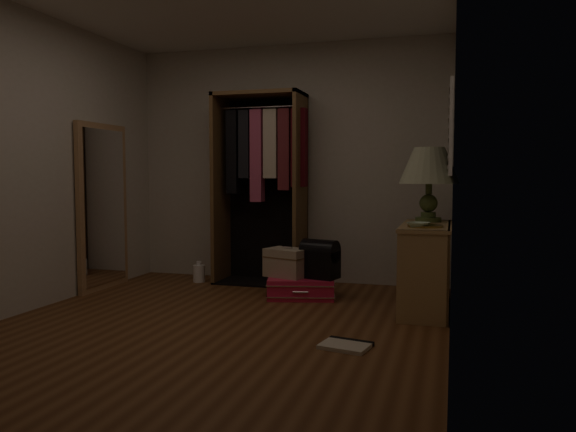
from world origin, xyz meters
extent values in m
plane|color=#593319|center=(0.00, 0.00, 0.00)|extent=(4.00, 4.00, 0.00)
cube|color=beige|center=(0.00, 2.00, 1.30)|extent=(3.50, 0.02, 2.60)
cube|color=beige|center=(0.00, -2.00, 1.30)|extent=(3.50, 0.02, 2.60)
cube|color=beige|center=(1.75, 0.00, 1.30)|extent=(0.02, 4.00, 2.60)
cube|color=beige|center=(-1.75, 0.00, 1.30)|extent=(0.02, 4.00, 2.60)
cube|color=white|center=(1.73, 1.00, 1.55)|extent=(0.03, 0.96, 0.76)
cube|color=black|center=(1.73, 1.00, 1.55)|extent=(0.03, 0.90, 0.70)
cube|color=silver|center=(1.71, 1.00, 1.24)|extent=(0.01, 0.88, 0.02)
cube|color=silver|center=(1.71, 1.00, 1.32)|extent=(0.01, 0.88, 0.02)
cube|color=silver|center=(1.71, 1.00, 1.39)|extent=(0.01, 0.88, 0.02)
cube|color=silver|center=(1.71, 1.00, 1.47)|extent=(0.01, 0.88, 0.02)
cube|color=silver|center=(1.71, 1.00, 1.55)|extent=(0.01, 0.88, 0.02)
cube|color=silver|center=(1.71, 1.00, 1.63)|extent=(0.01, 0.88, 0.02)
cube|color=silver|center=(1.71, 1.00, 1.71)|extent=(0.01, 0.88, 0.02)
cube|color=silver|center=(1.71, 1.00, 1.78)|extent=(0.01, 0.88, 0.02)
cube|color=silver|center=(1.71, 1.00, 1.86)|extent=(0.01, 0.88, 0.02)
cube|color=#A68050|center=(1.54, 0.46, 0.38)|extent=(0.40, 0.03, 0.75)
cube|color=#A68050|center=(1.54, 1.54, 0.38)|extent=(0.40, 0.03, 0.75)
cube|color=#A68050|center=(1.54, 1.00, 0.06)|extent=(0.40, 1.04, 0.03)
cube|color=#A68050|center=(1.54, 1.00, 0.57)|extent=(0.40, 1.04, 0.03)
cube|color=#A68050|center=(1.54, 1.00, 0.73)|extent=(0.42, 1.12, 0.03)
cube|color=brown|center=(1.73, 1.00, 0.38)|extent=(0.02, 1.10, 0.75)
cube|color=#A68050|center=(1.53, 1.33, 0.65)|extent=(0.36, 0.38, 0.13)
cube|color=gray|center=(1.46, 0.53, 0.22)|extent=(0.19, 0.05, 0.28)
cube|color=#4C3833|center=(1.47, 0.58, 0.22)|extent=(0.21, 0.03, 0.29)
cube|color=#B7AD99|center=(1.46, 0.63, 0.21)|extent=(0.18, 0.05, 0.27)
cube|color=brown|center=(1.47, 0.68, 0.19)|extent=(0.20, 0.04, 0.22)
cube|color=#3F4C59|center=(1.48, 0.72, 0.19)|extent=(0.22, 0.04, 0.23)
cube|color=gray|center=(1.47, 0.77, 0.20)|extent=(0.19, 0.05, 0.26)
cube|color=#59594C|center=(1.45, 0.82, 0.20)|extent=(0.15, 0.03, 0.24)
cube|color=#B2724C|center=(1.47, 0.86, 0.22)|extent=(0.20, 0.03, 0.29)
cube|color=beige|center=(1.48, 0.91, 0.22)|extent=(0.21, 0.04, 0.28)
cube|color=#332D38|center=(1.46, 0.96, 0.22)|extent=(0.18, 0.04, 0.29)
cube|color=gray|center=(1.46, 1.00, 0.21)|extent=(0.18, 0.03, 0.27)
cube|color=#4C3833|center=(1.47, 1.05, 0.22)|extent=(0.19, 0.04, 0.30)
cube|color=#B7AD99|center=(1.45, 1.09, 0.19)|extent=(0.17, 0.04, 0.23)
cube|color=brown|center=(1.45, 1.14, 0.22)|extent=(0.16, 0.04, 0.28)
cube|color=#3F4C59|center=(1.47, 1.20, 0.22)|extent=(0.20, 0.04, 0.29)
cube|color=gray|center=(1.46, 1.25, 0.19)|extent=(0.18, 0.05, 0.24)
cube|color=#59594C|center=(1.48, 1.29, 0.20)|extent=(0.22, 0.03, 0.24)
cube|color=#B2724C|center=(1.46, 1.32, 0.22)|extent=(0.17, 0.04, 0.29)
cube|color=beige|center=(1.47, 1.37, 0.23)|extent=(0.21, 0.03, 0.32)
cube|color=brown|center=(-0.70, 1.74, 1.02)|extent=(0.04, 0.50, 2.05)
cube|color=brown|center=(0.20, 1.74, 1.02)|extent=(0.04, 0.50, 2.05)
cube|color=brown|center=(-0.25, 1.74, 2.03)|extent=(0.95, 0.50, 0.04)
cube|color=black|center=(-0.25, 1.98, 1.02)|extent=(0.95, 0.02, 2.05)
cube|color=black|center=(-0.25, 1.74, 0.01)|extent=(0.95, 0.50, 0.02)
cylinder|color=silver|center=(-0.25, 1.74, 1.90)|extent=(0.87, 0.02, 0.02)
cube|color=black|center=(-0.55, 1.72, 1.42)|extent=(0.12, 0.15, 0.89)
cube|color=black|center=(-0.41, 1.72, 1.51)|extent=(0.11, 0.12, 0.73)
cube|color=#BF4C72|center=(-0.27, 1.72, 1.38)|extent=(0.13, 0.14, 0.98)
cube|color=beige|center=(-0.12, 1.72, 1.51)|extent=(0.14, 0.12, 0.73)
cube|color=maroon|center=(0.04, 1.72, 1.44)|extent=(0.12, 0.12, 0.85)
cube|color=#590F19|center=(0.20, 1.72, 1.46)|extent=(0.15, 0.12, 0.82)
cube|color=#A97D52|center=(-1.71, 1.00, 0.85)|extent=(0.05, 0.80, 1.70)
cube|color=white|center=(-1.68, 1.00, 0.85)|extent=(0.01, 0.68, 1.58)
cube|color=#D11943|center=(0.37, 1.16, 0.10)|extent=(0.71, 0.58, 0.20)
cube|color=silver|center=(0.37, 1.16, 0.04)|extent=(0.73, 0.60, 0.01)
cube|color=silver|center=(0.37, 1.16, 0.15)|extent=(0.73, 0.60, 0.01)
cylinder|color=silver|center=(0.42, 0.94, 0.10)|extent=(0.14, 0.05, 0.02)
cube|color=tan|center=(0.23, 1.16, 0.33)|extent=(0.46, 0.39, 0.27)
cube|color=brown|center=(0.23, 1.16, 0.39)|extent=(0.47, 0.39, 0.01)
cylinder|color=silver|center=(0.23, 1.16, 0.48)|extent=(0.11, 0.05, 0.02)
cube|color=black|center=(0.55, 1.18, 0.33)|extent=(0.39, 0.30, 0.26)
cylinder|color=black|center=(0.55, 1.18, 0.46)|extent=(0.39, 0.30, 0.22)
cylinder|color=#44582B|center=(1.54, 1.30, 0.77)|extent=(0.25, 0.25, 0.04)
cylinder|color=#44582B|center=(1.54, 1.30, 0.81)|extent=(0.14, 0.14, 0.05)
sphere|color=#44582B|center=(1.54, 1.30, 0.92)|extent=(0.17, 0.17, 0.16)
cylinder|color=#44582B|center=(1.54, 1.30, 1.05)|extent=(0.06, 0.06, 0.10)
cone|color=beige|center=(1.54, 1.30, 1.26)|extent=(0.57, 0.57, 0.33)
cone|color=beige|center=(1.54, 1.30, 1.26)|extent=(0.51, 0.51, 0.31)
cylinder|color=olive|center=(1.54, 0.75, 0.76)|extent=(0.36, 0.36, 0.02)
imported|color=#AED1B2|center=(1.49, 0.68, 0.77)|extent=(0.23, 0.23, 0.04)
cylinder|color=white|center=(-0.91, 1.60, 0.09)|extent=(0.17, 0.17, 0.19)
cylinder|color=white|center=(-0.91, 1.60, 0.21)|extent=(0.07, 0.07, 0.04)
cube|color=beige|center=(1.07, -0.27, 0.01)|extent=(0.37, 0.32, 0.03)
cube|color=black|center=(1.09, -0.16, 0.01)|extent=(0.33, 0.11, 0.03)
camera|label=1|loc=(1.75, -3.99, 1.18)|focal=35.00mm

